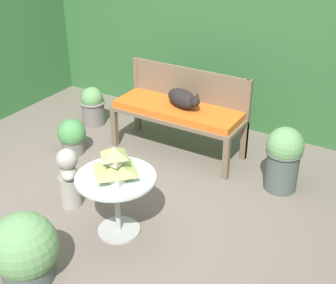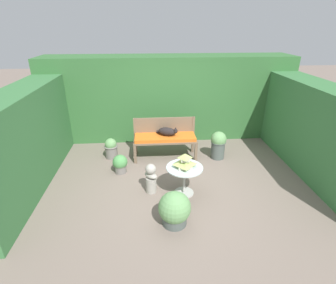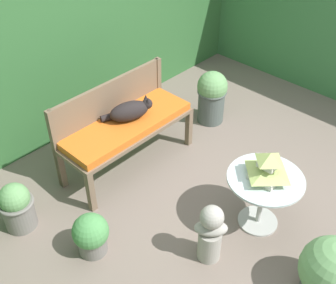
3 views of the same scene
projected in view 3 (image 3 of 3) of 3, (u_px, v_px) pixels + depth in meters
ground at (225, 209)px, 3.97m from camera, size 30.00×30.00×0.00m
foliage_hedge_back at (50, 26)px, 4.69m from camera, size 6.40×1.01×2.13m
garden_bench at (127, 128)px, 4.20m from camera, size 1.42×0.52×0.55m
bench_backrest at (110, 103)px, 4.21m from camera, size 1.42×0.06×0.90m
cat at (130, 111)px, 4.12m from camera, size 0.47×0.36×0.21m
patio_table at (264, 188)px, 3.58m from camera, size 0.66×0.66×0.55m
pagoda_birdhouse at (268, 168)px, 3.44m from camera, size 0.32×0.32×0.27m
garden_bust at (210, 233)px, 3.37m from camera, size 0.30×0.30×0.58m
potted_plant_table_near at (332, 273)px, 3.12m from camera, size 0.50×0.50×0.56m
potted_plant_path_edge at (91, 235)px, 3.48m from camera, size 0.31×0.31×0.40m
potted_plant_bench_left at (17, 206)px, 3.68m from camera, size 0.31×0.31×0.48m
potted_plant_bench_right at (212, 95)px, 4.90m from camera, size 0.35×0.35×0.65m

